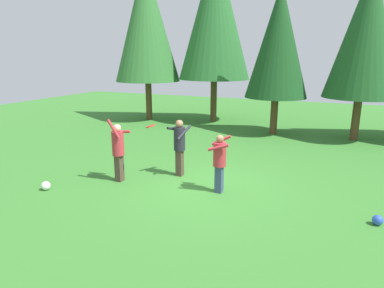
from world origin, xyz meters
TOP-DOWN VIEW (x-y plane):
  - ground_plane at (0.00, 0.00)m, footprint 40.00×40.00m
  - person_thrower at (-2.43, -0.66)m, footprint 0.59×0.53m
  - person_catcher at (0.50, -0.30)m, footprint 0.59×0.54m
  - person_bystander at (-1.02, 0.45)m, footprint 0.65×0.70m
  - frisbee at (-1.41, -0.55)m, footprint 0.30×0.31m
  - ball_blue at (4.24, -0.67)m, footprint 0.22×0.22m
  - ball_white at (-3.86, -2.05)m, footprint 0.24×0.24m
  - tree_center at (0.53, 7.41)m, footprint 2.78×2.78m
  - tree_right at (3.98, 7.57)m, footprint 3.00×3.00m
  - tree_left at (-3.13, 9.25)m, footprint 3.79×3.79m
  - tree_far_left at (-6.71, 8.32)m, footprint 3.55×3.55m

SIDE VIEW (x-z plane):
  - ground_plane at x=0.00m, z-range 0.00..0.00m
  - ball_blue at x=4.24m, z-range 0.00..0.22m
  - ball_white at x=-3.86m, z-range 0.00..0.24m
  - person_catcher at x=0.50m, z-range 0.14..1.71m
  - person_thrower at x=-2.43m, z-range 0.08..1.94m
  - person_bystander at x=-1.02m, z-range 0.16..1.88m
  - frisbee at x=-1.41m, z-range 1.64..1.74m
  - tree_center at x=0.53m, z-range 0.83..7.48m
  - tree_right at x=3.98m, z-range 0.90..8.07m
  - tree_far_left at x=-6.71m, z-range 1.07..9.55m
  - tree_left at x=-3.13m, z-range 1.14..10.21m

